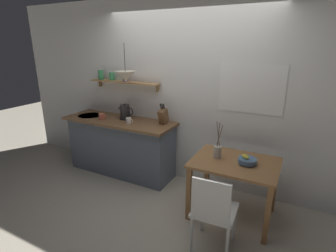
{
  "coord_description": "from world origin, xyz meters",
  "views": [
    {
      "loc": [
        1.49,
        -2.81,
        2.05
      ],
      "look_at": [
        -0.1,
        0.25,
        0.95
      ],
      "focal_mm": 27.79,
      "sensor_mm": 36.0,
      "label": 1
    }
  ],
  "objects_px": {
    "fruit_bowl": "(247,160)",
    "twig_vase": "(218,151)",
    "knife_block": "(163,116)",
    "pendant_lamp": "(126,76)",
    "electric_kettle": "(125,112)",
    "coffee_mug_by_sink": "(102,116)",
    "dining_table": "(234,170)",
    "dining_chair_near": "(213,210)",
    "coffee_mug_spare": "(129,121)"
  },
  "relations": [
    {
      "from": "fruit_bowl",
      "to": "twig_vase",
      "type": "relative_size",
      "value": 0.47
    },
    {
      "from": "knife_block",
      "to": "pendant_lamp",
      "type": "xyz_separation_m",
      "value": [
        -0.53,
        -0.16,
        0.56
      ]
    },
    {
      "from": "electric_kettle",
      "to": "knife_block",
      "type": "relative_size",
      "value": 0.85
    },
    {
      "from": "electric_kettle",
      "to": "coffee_mug_by_sink",
      "type": "distance_m",
      "value": 0.38
    },
    {
      "from": "dining_table",
      "to": "dining_chair_near",
      "type": "xyz_separation_m",
      "value": [
        -0.03,
        -0.69,
        -0.12
      ]
    },
    {
      "from": "knife_block",
      "to": "pendant_lamp",
      "type": "relative_size",
      "value": 0.58
    },
    {
      "from": "electric_kettle",
      "to": "knife_block",
      "type": "height_order",
      "value": "knife_block"
    },
    {
      "from": "fruit_bowl",
      "to": "coffee_mug_spare",
      "type": "bearing_deg",
      "value": 173.96
    },
    {
      "from": "dining_table",
      "to": "dining_chair_near",
      "type": "relative_size",
      "value": 1.12
    },
    {
      "from": "fruit_bowl",
      "to": "knife_block",
      "type": "bearing_deg",
      "value": 162.59
    },
    {
      "from": "fruit_bowl",
      "to": "coffee_mug_by_sink",
      "type": "bearing_deg",
      "value": 175.22
    },
    {
      "from": "dining_chair_near",
      "to": "coffee_mug_by_sink",
      "type": "height_order",
      "value": "coffee_mug_by_sink"
    },
    {
      "from": "dining_chair_near",
      "to": "coffee_mug_spare",
      "type": "height_order",
      "value": "coffee_mug_spare"
    },
    {
      "from": "dining_chair_near",
      "to": "electric_kettle",
      "type": "height_order",
      "value": "electric_kettle"
    },
    {
      "from": "twig_vase",
      "to": "pendant_lamp",
      "type": "height_order",
      "value": "pendant_lamp"
    },
    {
      "from": "dining_table",
      "to": "electric_kettle",
      "type": "relative_size",
      "value": 3.68
    },
    {
      "from": "coffee_mug_spare",
      "to": "pendant_lamp",
      "type": "xyz_separation_m",
      "value": [
        -0.07,
        0.07,
        0.64
      ]
    },
    {
      "from": "dining_table",
      "to": "twig_vase",
      "type": "height_order",
      "value": "twig_vase"
    },
    {
      "from": "dining_chair_near",
      "to": "electric_kettle",
      "type": "xyz_separation_m",
      "value": [
        -1.8,
        1.06,
        0.53
      ]
    },
    {
      "from": "dining_table",
      "to": "knife_block",
      "type": "relative_size",
      "value": 3.14
    },
    {
      "from": "electric_kettle",
      "to": "coffee_mug_by_sink",
      "type": "xyz_separation_m",
      "value": [
        -0.33,
        -0.17,
        -0.07
      ]
    },
    {
      "from": "dining_chair_near",
      "to": "knife_block",
      "type": "relative_size",
      "value": 2.8
    },
    {
      "from": "dining_chair_near",
      "to": "coffee_mug_spare",
      "type": "xyz_separation_m",
      "value": [
        -1.61,
        0.88,
        0.46
      ]
    },
    {
      "from": "coffee_mug_by_sink",
      "to": "coffee_mug_spare",
      "type": "distance_m",
      "value": 0.52
    },
    {
      "from": "dining_table",
      "to": "twig_vase",
      "type": "relative_size",
      "value": 2.18
    },
    {
      "from": "coffee_mug_by_sink",
      "to": "dining_chair_near",
      "type": "bearing_deg",
      "value": -22.56
    },
    {
      "from": "dining_table",
      "to": "coffee_mug_by_sink",
      "type": "xyz_separation_m",
      "value": [
        -2.16,
        0.19,
        0.34
      ]
    },
    {
      "from": "twig_vase",
      "to": "coffee_mug_spare",
      "type": "xyz_separation_m",
      "value": [
        -1.42,
        0.18,
        0.14
      ]
    },
    {
      "from": "twig_vase",
      "to": "coffee_mug_by_sink",
      "type": "height_order",
      "value": "twig_vase"
    },
    {
      "from": "knife_block",
      "to": "pendant_lamp",
      "type": "height_order",
      "value": "pendant_lamp"
    },
    {
      "from": "dining_chair_near",
      "to": "pendant_lamp",
      "type": "xyz_separation_m",
      "value": [
        -1.69,
        0.95,
        1.1
      ]
    },
    {
      "from": "pendant_lamp",
      "to": "coffee_mug_spare",
      "type": "bearing_deg",
      "value": -44.22
    },
    {
      "from": "electric_kettle",
      "to": "twig_vase",
      "type": "bearing_deg",
      "value": -12.5
    },
    {
      "from": "fruit_bowl",
      "to": "twig_vase",
      "type": "height_order",
      "value": "twig_vase"
    },
    {
      "from": "twig_vase",
      "to": "electric_kettle",
      "type": "relative_size",
      "value": 1.69
    },
    {
      "from": "dining_table",
      "to": "twig_vase",
      "type": "distance_m",
      "value": 0.3
    },
    {
      "from": "coffee_mug_spare",
      "to": "fruit_bowl",
      "type": "bearing_deg",
      "value": -6.04
    },
    {
      "from": "coffee_mug_by_sink",
      "to": "coffee_mug_spare",
      "type": "relative_size",
      "value": 1.12
    },
    {
      "from": "dining_table",
      "to": "fruit_bowl",
      "type": "bearing_deg",
      "value": 0.05
    },
    {
      "from": "fruit_bowl",
      "to": "pendant_lamp",
      "type": "height_order",
      "value": "pendant_lamp"
    },
    {
      "from": "dining_chair_near",
      "to": "knife_block",
      "type": "height_order",
      "value": "knife_block"
    },
    {
      "from": "dining_chair_near",
      "to": "fruit_bowl",
      "type": "bearing_deg",
      "value": 76.73
    },
    {
      "from": "fruit_bowl",
      "to": "electric_kettle",
      "type": "height_order",
      "value": "electric_kettle"
    },
    {
      "from": "fruit_bowl",
      "to": "twig_vase",
      "type": "distance_m",
      "value": 0.36
    },
    {
      "from": "knife_block",
      "to": "coffee_mug_spare",
      "type": "distance_m",
      "value": 0.52
    },
    {
      "from": "coffee_mug_by_sink",
      "to": "pendant_lamp",
      "type": "xyz_separation_m",
      "value": [
        0.45,
        0.07,
        0.64
      ]
    },
    {
      "from": "knife_block",
      "to": "coffee_mug_spare",
      "type": "relative_size",
      "value": 2.65
    },
    {
      "from": "dining_table",
      "to": "fruit_bowl",
      "type": "relative_size",
      "value": 4.66
    },
    {
      "from": "electric_kettle",
      "to": "knife_block",
      "type": "distance_m",
      "value": 0.65
    },
    {
      "from": "dining_table",
      "to": "fruit_bowl",
      "type": "distance_m",
      "value": 0.21
    }
  ]
}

